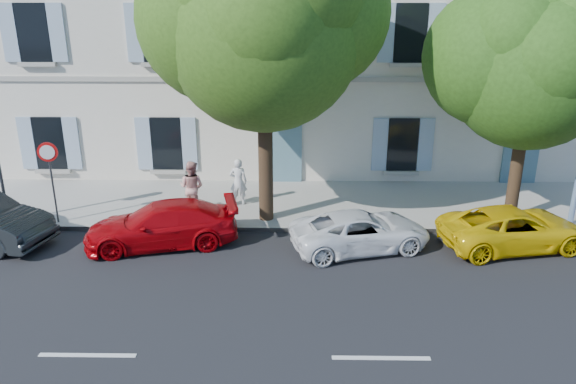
{
  "coord_description": "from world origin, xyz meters",
  "views": [
    {
      "loc": [
        -1.74,
        -13.57,
        7.07
      ],
      "look_at": [
        -1.99,
        2.0,
        1.4
      ],
      "focal_mm": 35.0,
      "sensor_mm": 36.0,
      "label": 1
    }
  ],
  "objects_px": {
    "pedestrian_a": "(238,182)",
    "car_white_coupe": "(360,231)",
    "car_yellow_supercar": "(514,228)",
    "tree_left": "(264,32)",
    "road_sign": "(50,165)",
    "tree_right": "(531,68)",
    "car_red_coupe": "(162,225)",
    "pedestrian_b": "(192,187)"
  },
  "relations": [
    {
      "from": "pedestrian_a",
      "to": "car_white_coupe",
      "type": "bearing_deg",
      "value": 142.51
    },
    {
      "from": "car_yellow_supercar",
      "to": "tree_left",
      "type": "bearing_deg",
      "value": 65.73
    },
    {
      "from": "road_sign",
      "to": "car_white_coupe",
      "type": "bearing_deg",
      "value": -8.85
    },
    {
      "from": "tree_left",
      "to": "tree_right",
      "type": "height_order",
      "value": "tree_left"
    },
    {
      "from": "tree_right",
      "to": "car_red_coupe",
      "type": "bearing_deg",
      "value": -170.65
    },
    {
      "from": "car_red_coupe",
      "to": "car_yellow_supercar",
      "type": "bearing_deg",
      "value": 77.61
    },
    {
      "from": "tree_right",
      "to": "road_sign",
      "type": "xyz_separation_m",
      "value": [
        -14.28,
        -0.49,
        -2.87
      ]
    },
    {
      "from": "car_white_coupe",
      "to": "tree_right",
      "type": "xyz_separation_m",
      "value": [
        4.96,
        1.94,
        4.33
      ]
    },
    {
      "from": "car_yellow_supercar",
      "to": "pedestrian_b",
      "type": "distance_m",
      "value": 9.89
    },
    {
      "from": "tree_right",
      "to": "pedestrian_b",
      "type": "distance_m",
      "value": 10.89
    },
    {
      "from": "road_sign",
      "to": "pedestrian_a",
      "type": "distance_m",
      "value": 5.88
    },
    {
      "from": "car_red_coupe",
      "to": "pedestrian_a",
      "type": "relative_size",
      "value": 2.72
    },
    {
      "from": "car_red_coupe",
      "to": "tree_right",
      "type": "height_order",
      "value": "tree_right"
    },
    {
      "from": "tree_right",
      "to": "car_yellow_supercar",
      "type": "bearing_deg",
      "value": -107.19
    },
    {
      "from": "car_yellow_supercar",
      "to": "road_sign",
      "type": "relative_size",
      "value": 1.64
    },
    {
      "from": "tree_right",
      "to": "pedestrian_b",
      "type": "xyz_separation_m",
      "value": [
        -10.18,
        0.41,
        -3.86
      ]
    },
    {
      "from": "pedestrian_a",
      "to": "pedestrian_b",
      "type": "bearing_deg",
      "value": 30.09
    },
    {
      "from": "car_white_coupe",
      "to": "tree_right",
      "type": "distance_m",
      "value": 6.86
    },
    {
      "from": "car_yellow_supercar",
      "to": "tree_right",
      "type": "bearing_deg",
      "value": -28.3
    },
    {
      "from": "car_yellow_supercar",
      "to": "pedestrian_a",
      "type": "bearing_deg",
      "value": 59.21
    },
    {
      "from": "car_yellow_supercar",
      "to": "road_sign",
      "type": "xyz_separation_m",
      "value": [
        -13.74,
        1.27,
        1.43
      ]
    },
    {
      "from": "tree_right",
      "to": "pedestrian_b",
      "type": "bearing_deg",
      "value": 177.69
    },
    {
      "from": "tree_right",
      "to": "pedestrian_a",
      "type": "height_order",
      "value": "tree_right"
    },
    {
      "from": "car_red_coupe",
      "to": "tree_left",
      "type": "xyz_separation_m",
      "value": [
        2.94,
        1.69,
        5.27
      ]
    },
    {
      "from": "tree_left",
      "to": "pedestrian_b",
      "type": "distance_m",
      "value": 5.48
    },
    {
      "from": "car_red_coupe",
      "to": "tree_right",
      "type": "bearing_deg",
      "value": 86.95
    },
    {
      "from": "car_red_coupe",
      "to": "pedestrian_b",
      "type": "relative_size",
      "value": 2.5
    },
    {
      "from": "car_red_coupe",
      "to": "pedestrian_b",
      "type": "height_order",
      "value": "pedestrian_b"
    },
    {
      "from": "car_red_coupe",
      "to": "car_white_coupe",
      "type": "relative_size",
      "value": 1.09
    },
    {
      "from": "car_white_coupe",
      "to": "car_yellow_supercar",
      "type": "xyz_separation_m",
      "value": [
        4.41,
        0.19,
        0.04
      ]
    },
    {
      "from": "tree_left",
      "to": "road_sign",
      "type": "height_order",
      "value": "tree_left"
    },
    {
      "from": "car_white_coupe",
      "to": "road_sign",
      "type": "bearing_deg",
      "value": 65.92
    },
    {
      "from": "tree_right",
      "to": "pedestrian_a",
      "type": "distance_m",
      "value": 9.66
    },
    {
      "from": "road_sign",
      "to": "pedestrian_b",
      "type": "bearing_deg",
      "value": 12.43
    },
    {
      "from": "car_red_coupe",
      "to": "car_yellow_supercar",
      "type": "xyz_separation_m",
      "value": [
        10.15,
        0.0,
        -0.04
      ]
    },
    {
      "from": "tree_right",
      "to": "car_white_coupe",
      "type": "bearing_deg",
      "value": -158.59
    },
    {
      "from": "tree_left",
      "to": "tree_right",
      "type": "distance_m",
      "value": 7.82
    },
    {
      "from": "car_red_coupe",
      "to": "car_yellow_supercar",
      "type": "relative_size",
      "value": 1.03
    },
    {
      "from": "car_red_coupe",
      "to": "tree_left",
      "type": "height_order",
      "value": "tree_left"
    },
    {
      "from": "car_red_coupe",
      "to": "car_white_coupe",
      "type": "height_order",
      "value": "car_red_coupe"
    },
    {
      "from": "car_yellow_supercar",
      "to": "tree_right",
      "type": "distance_m",
      "value": 4.67
    },
    {
      "from": "tree_left",
      "to": "pedestrian_b",
      "type": "relative_size",
      "value": 5.13
    }
  ]
}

